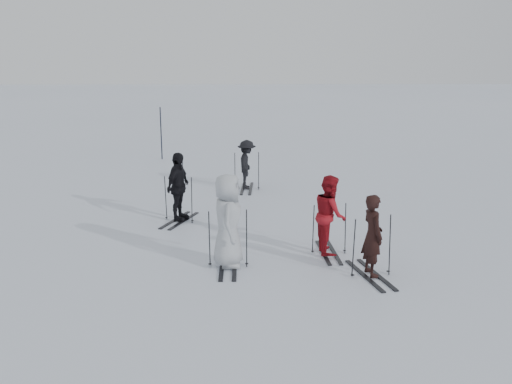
# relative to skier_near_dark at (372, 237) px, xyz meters

# --- Properties ---
(ground) EXTENTS (120.00, 120.00, 0.00)m
(ground) POSITION_rel_skier_near_dark_xyz_m (-2.26, 2.00, -0.83)
(ground) COLOR silver
(ground) RESTS_ON ground
(skier_near_dark) EXTENTS (0.53, 0.68, 1.67)m
(skier_near_dark) POSITION_rel_skier_near_dark_xyz_m (0.00, 0.00, 0.00)
(skier_near_dark) COLOR black
(skier_near_dark) RESTS_ON ground
(skier_red) EXTENTS (0.71, 0.89, 1.76)m
(skier_red) POSITION_rel_skier_near_dark_xyz_m (-0.66, 1.33, 0.05)
(skier_red) COLOR maroon
(skier_red) RESTS_ON ground
(skier_grey) EXTENTS (0.63, 0.96, 1.96)m
(skier_grey) POSITION_rel_skier_near_dark_xyz_m (-2.90, 0.58, 0.15)
(skier_grey) COLOR #A8ADB2
(skier_grey) RESTS_ON ground
(skier_uphill_left) EXTENTS (0.79, 1.15, 1.82)m
(skier_uphill_left) POSITION_rel_skier_near_dark_xyz_m (-4.29, 3.85, 0.08)
(skier_uphill_left) COLOR black
(skier_uphill_left) RESTS_ON ground
(skier_uphill_far) EXTENTS (0.65, 1.06, 1.58)m
(skier_uphill_far) POSITION_rel_skier_near_dark_xyz_m (-2.47, 7.36, -0.04)
(skier_uphill_far) COLOR black
(skier_uphill_far) RESTS_ON ground
(skis_near_dark) EXTENTS (1.93, 1.32, 1.29)m
(skis_near_dark) POSITION_rel_skier_near_dark_xyz_m (0.00, 0.00, -0.19)
(skis_near_dark) COLOR black
(skis_near_dark) RESTS_ON ground
(skis_red) EXTENTS (1.66, 0.94, 1.18)m
(skis_red) POSITION_rel_skier_near_dark_xyz_m (-0.66, 1.33, -0.24)
(skis_red) COLOR black
(skis_red) RESTS_ON ground
(skis_grey) EXTENTS (1.74, 0.92, 1.27)m
(skis_grey) POSITION_rel_skier_near_dark_xyz_m (-2.90, 0.58, -0.20)
(skis_grey) COLOR black
(skis_grey) RESTS_ON ground
(skis_uphill_left) EXTENTS (1.93, 1.46, 1.25)m
(skis_uphill_left) POSITION_rel_skier_near_dark_xyz_m (-4.29, 3.85, -0.21)
(skis_uphill_left) COLOR black
(skis_uphill_left) RESTS_ON ground
(skis_uphill_far) EXTENTS (1.77, 1.02, 1.26)m
(skis_uphill_far) POSITION_rel_skier_near_dark_xyz_m (-2.47, 7.36, -0.21)
(skis_uphill_far) COLOR black
(skis_uphill_far) RESTS_ON ground
(piste_marker) EXTENTS (0.06, 0.06, 2.14)m
(piste_marker) POSITION_rel_skier_near_dark_xyz_m (-5.96, 12.60, 0.24)
(piste_marker) COLOR black
(piste_marker) RESTS_ON ground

